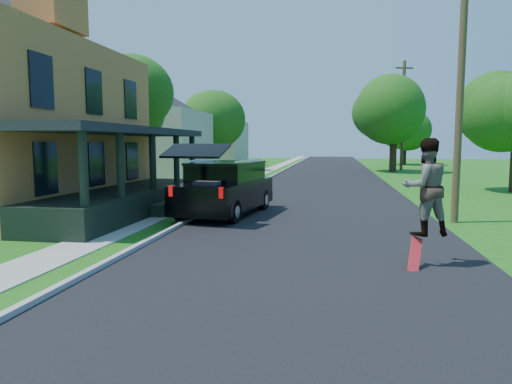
# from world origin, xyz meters

# --- Properties ---
(ground) EXTENTS (140.00, 140.00, 0.00)m
(ground) POSITION_xyz_m (0.00, 0.00, 0.00)
(ground) COLOR #1C6213
(ground) RESTS_ON ground
(street) EXTENTS (8.00, 120.00, 0.02)m
(street) POSITION_xyz_m (0.00, 20.00, 0.00)
(street) COLOR black
(street) RESTS_ON ground
(curb) EXTENTS (0.15, 120.00, 0.12)m
(curb) POSITION_xyz_m (-4.05, 20.00, 0.00)
(curb) COLOR #A6A5A1
(curb) RESTS_ON ground
(sidewalk) EXTENTS (1.30, 120.00, 0.03)m
(sidewalk) POSITION_xyz_m (-5.60, 20.00, 0.00)
(sidewalk) COLOR gray
(sidewalk) RESTS_ON ground
(front_walk) EXTENTS (6.50, 1.20, 0.03)m
(front_walk) POSITION_xyz_m (-9.50, 6.00, 0.00)
(front_walk) COLOR gray
(front_walk) RESTS_ON ground
(neighbor_house_mid) EXTENTS (12.78, 12.78, 8.30)m
(neighbor_house_mid) POSITION_xyz_m (-13.50, 24.00, 4.19)
(neighbor_house_mid) COLOR beige
(neighbor_house_mid) RESTS_ON ground
(neighbor_house_far) EXTENTS (12.78, 12.78, 8.30)m
(neighbor_house_far) POSITION_xyz_m (-13.50, 40.00, 4.19)
(neighbor_house_far) COLOR beige
(neighbor_house_far) RESTS_ON ground
(black_suv) EXTENTS (2.76, 5.69, 2.55)m
(black_suv) POSITION_xyz_m (-3.20, 6.28, 0.97)
(black_suv) COLOR black
(black_suv) RESTS_ON ground
(skateboarder) EXTENTS (1.16, 1.02, 2.02)m
(skateboarder) POSITION_xyz_m (2.50, 0.37, 1.65)
(skateboarder) COLOR black
(skateboarder) RESTS_ON ground
(skateboard) EXTENTS (0.38, 0.62, 0.71)m
(skateboard) POSITION_xyz_m (2.28, 0.02, 0.27)
(skateboard) COLOR red
(skateboard) RESTS_ON ground
(tree_left_mid) EXTENTS (4.64, 4.45, 7.48)m
(tree_left_mid) POSITION_xyz_m (-10.54, 15.07, 5.07)
(tree_left_mid) COLOR black
(tree_left_mid) RESTS_ON ground
(tree_left_far) EXTENTS (6.07, 5.84, 8.20)m
(tree_left_far) POSITION_xyz_m (-11.04, 31.40, 5.22)
(tree_left_far) COLOR black
(tree_left_far) RESTS_ON ground
(tree_right_mid) EXTENTS (7.76, 7.93, 9.44)m
(tree_right_mid) POSITION_xyz_m (5.76, 32.99, 6.03)
(tree_right_mid) COLOR black
(tree_right_mid) RESTS_ON ground
(tree_right_far) EXTENTS (6.51, 6.66, 7.43)m
(tree_right_far) POSITION_xyz_m (8.86, 47.78, 4.66)
(tree_right_far) COLOR black
(tree_right_far) RESTS_ON ground
(utility_pole_near) EXTENTS (1.37, 0.55, 8.96)m
(utility_pole_near) POSITION_xyz_m (4.50, 6.00, 4.61)
(utility_pole_near) COLOR #43301F
(utility_pole_near) RESTS_ON ground
(utility_pole_far) EXTENTS (1.72, 0.69, 10.27)m
(utility_pole_far) POSITION_xyz_m (6.94, 36.02, 5.29)
(utility_pole_far) COLOR #43301F
(utility_pole_far) RESTS_ON ground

